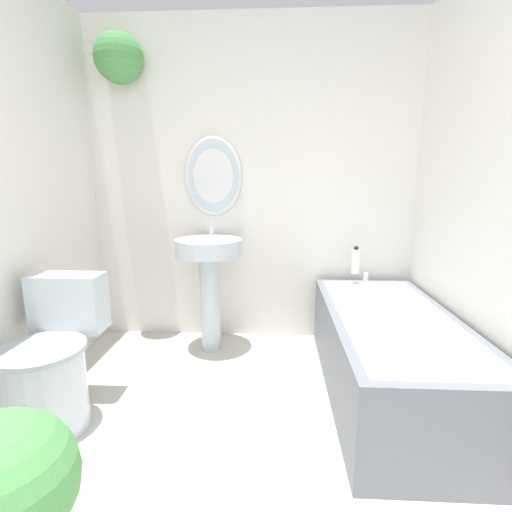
% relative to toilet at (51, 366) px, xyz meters
% --- Properties ---
extents(wall_back, '(2.56, 0.34, 2.40)m').
position_rel_toilet_xyz_m(wall_back, '(0.86, 1.18, 0.98)').
color(wall_back, silver).
rests_on(wall_back, ground_plane).
extents(toilet, '(0.42, 0.58, 0.74)m').
position_rel_toilet_xyz_m(toilet, '(0.00, 0.00, 0.00)').
color(toilet, silver).
rests_on(toilet, ground_plane).
extents(pedestal_sink, '(0.48, 0.48, 0.93)m').
position_rel_toilet_xyz_m(pedestal_sink, '(0.66, 0.88, 0.32)').
color(pedestal_sink, silver).
rests_on(pedestal_sink, ground_plane).
extents(bathtub, '(0.70, 1.52, 0.57)m').
position_rel_toilet_xyz_m(bathtub, '(1.80, 0.35, -0.05)').
color(bathtub, slate).
rests_on(bathtub, ground_plane).
extents(shampoo_bottle, '(0.06, 0.06, 0.20)m').
position_rel_toilet_xyz_m(shampoo_bottle, '(1.72, 1.01, 0.35)').
color(shampoo_bottle, white).
rests_on(shampoo_bottle, bathtub).
extents(potted_plant, '(0.44, 0.44, 0.56)m').
position_rel_toilet_xyz_m(potted_plant, '(0.33, -0.78, 0.02)').
color(potted_plant, '#9E6042').
rests_on(potted_plant, ground_plane).
extents(bath_mat, '(0.53, 0.34, 0.02)m').
position_rel_toilet_xyz_m(bath_mat, '(0.66, 0.25, -0.30)').
color(bath_mat, silver).
rests_on(bath_mat, ground_plane).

